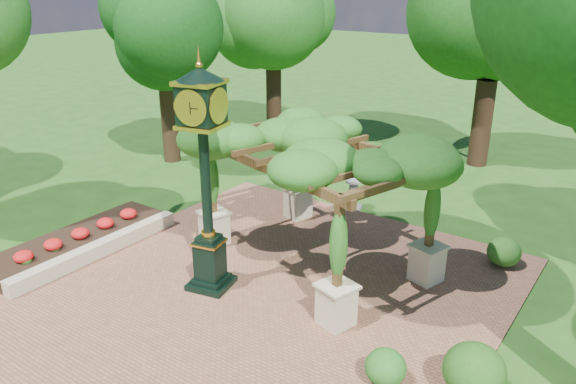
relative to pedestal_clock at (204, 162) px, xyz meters
The scene contains 13 objects.
ground 3.47m from the pedestal_clock, 41.72° to the right, with size 120.00×120.00×0.00m, color #1E4714.
brick_plaza 3.29m from the pedestal_clock, ahead, with size 10.00×12.00×0.04m, color brown.
border_wall 4.52m from the pedestal_clock, behind, with size 0.35×5.00×0.40m, color #C6B793.
flower_bed 5.24m from the pedestal_clock, behind, with size 1.50×5.00×0.36m, color red.
pedestal_clock is the anchor object (origin of this frame).
pergola 2.77m from the pedestal_clock, 62.84° to the left, with size 6.37×4.95×3.53m.
sundial 6.62m from the pedestal_clock, 86.10° to the left, with size 0.67×0.67×0.95m.
shrub_front 5.57m from the pedestal_clock, ahead, with size 0.74×0.74×0.66m, color #205C1A.
shrub_mid 6.68m from the pedestal_clock, ahead, with size 1.07×1.07×0.97m, color #204B15.
shrub_back 7.73m from the pedestal_clock, 43.14° to the left, with size 0.83×0.83×0.74m, color #2D641D.
tree_west_near 10.30m from the pedestal_clock, 141.15° to the left, with size 3.78×3.78×7.62m.
tree_west_far 13.44m from the pedestal_clock, 120.11° to the left, with size 3.94×3.94×8.24m.
tree_north 13.21m from the pedestal_clock, 80.43° to the left, with size 4.64×4.64×8.38m.
Camera 1 is at (6.90, -7.29, 6.83)m, focal length 35.00 mm.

